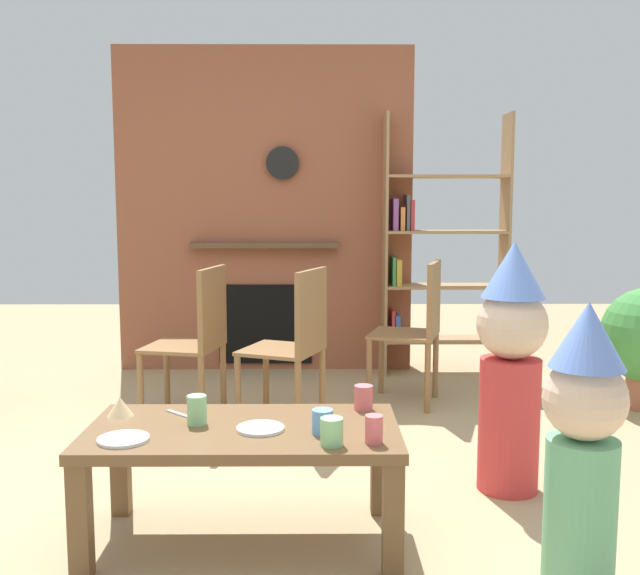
# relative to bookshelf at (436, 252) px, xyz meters

# --- Properties ---
(ground_plane) EXTENTS (12.00, 12.00, 0.00)m
(ground_plane) POSITION_rel_bookshelf_xyz_m (-1.02, -2.40, -0.90)
(ground_plane) COLOR tan
(brick_fireplace_feature) EXTENTS (2.20, 0.28, 2.40)m
(brick_fireplace_feature) POSITION_rel_bookshelf_xyz_m (-1.26, 0.20, 0.29)
(brick_fireplace_feature) COLOR #935138
(brick_fireplace_feature) RESTS_ON ground_plane
(bookshelf) EXTENTS (0.90, 0.28, 1.90)m
(bookshelf) POSITION_rel_bookshelf_xyz_m (0.00, 0.00, 0.00)
(bookshelf) COLOR #9E7A51
(bookshelf) RESTS_ON ground_plane
(coffee_table) EXTENTS (1.14, 0.59, 0.44)m
(coffee_table) POSITION_rel_bookshelf_xyz_m (-1.15, -2.66, -0.53)
(coffee_table) COLOR brown
(coffee_table) RESTS_ON ground_plane
(paper_cup_near_left) EXTENTS (0.06, 0.06, 0.10)m
(paper_cup_near_left) POSITION_rel_bookshelf_xyz_m (-0.69, -2.85, -0.41)
(paper_cup_near_left) COLOR #E5666B
(paper_cup_near_left) RESTS_ON coffee_table
(paper_cup_near_right) EXTENTS (0.07, 0.07, 0.10)m
(paper_cup_near_right) POSITION_rel_bookshelf_xyz_m (-0.70, -2.45, -0.41)
(paper_cup_near_right) COLOR #E5666B
(paper_cup_near_right) RESTS_ON coffee_table
(paper_cup_center) EXTENTS (0.08, 0.08, 0.09)m
(paper_cup_center) POSITION_rel_bookshelf_xyz_m (-0.83, -2.87, -0.41)
(paper_cup_center) COLOR #8CD18C
(paper_cup_center) RESTS_ON coffee_table
(paper_cup_far_left) EXTENTS (0.08, 0.08, 0.09)m
(paper_cup_far_left) POSITION_rel_bookshelf_xyz_m (-0.86, -2.74, -0.41)
(paper_cup_far_left) COLOR #669EE0
(paper_cup_far_left) RESTS_ON coffee_table
(paper_cup_far_right) EXTENTS (0.07, 0.07, 0.11)m
(paper_cup_far_right) POSITION_rel_bookshelf_xyz_m (-1.33, -2.63, -0.40)
(paper_cup_far_right) COLOR #8CD18C
(paper_cup_far_right) RESTS_ON coffee_table
(paper_plate_front) EXTENTS (0.17, 0.17, 0.01)m
(paper_plate_front) POSITION_rel_bookshelf_xyz_m (-1.09, -2.70, -0.45)
(paper_plate_front) COLOR white
(paper_plate_front) RESTS_ON coffee_table
(paper_plate_rear) EXTENTS (0.18, 0.18, 0.01)m
(paper_plate_rear) POSITION_rel_bookshelf_xyz_m (-1.55, -2.82, -0.45)
(paper_plate_rear) COLOR white
(paper_plate_rear) RESTS_ON coffee_table
(birthday_cake_slice) EXTENTS (0.10, 0.10, 0.07)m
(birthday_cake_slice) POSITION_rel_bookshelf_xyz_m (-1.64, -2.53, -0.42)
(birthday_cake_slice) COLOR #EAC68C
(birthday_cake_slice) RESTS_ON coffee_table
(table_fork) EXTENTS (0.12, 0.11, 0.01)m
(table_fork) POSITION_rel_bookshelf_xyz_m (-1.41, -2.52, -0.45)
(table_fork) COLOR silver
(table_fork) RESTS_ON coffee_table
(child_with_cone_hat) EXTENTS (0.26, 0.26, 0.96)m
(child_with_cone_hat) POSITION_rel_bookshelf_xyz_m (-0.03, -3.01, -0.40)
(child_with_cone_hat) COLOR #66B27F
(child_with_cone_hat) RESTS_ON ground_plane
(child_in_pink) EXTENTS (0.30, 0.30, 1.10)m
(child_in_pink) POSITION_rel_bookshelf_xyz_m (-0.04, -2.18, -0.32)
(child_in_pink) COLOR #D13838
(child_in_pink) RESTS_ON ground_plane
(dining_chair_left) EXTENTS (0.47, 0.47, 0.90)m
(dining_chair_left) POSITION_rel_bookshelf_xyz_m (-1.56, -1.20, -0.39)
(dining_chair_left) COLOR olive
(dining_chair_left) RESTS_ON ground_plane
(dining_chair_middle) EXTENTS (0.52, 0.52, 0.90)m
(dining_chair_middle) POSITION_rel_bookshelf_xyz_m (-1.00, -1.31, -0.39)
(dining_chair_middle) COLOR olive
(dining_chair_middle) RESTS_ON ground_plane
(dining_chair_right) EXTENTS (0.50, 0.50, 0.90)m
(dining_chair_right) POSITION_rel_bookshelf_xyz_m (-0.24, -0.83, -0.39)
(dining_chair_right) COLOR olive
(dining_chair_right) RESTS_ON ground_plane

